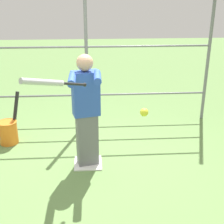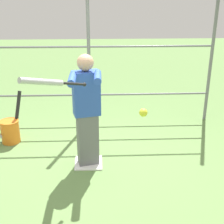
{
  "view_description": "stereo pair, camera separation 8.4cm",
  "coord_description": "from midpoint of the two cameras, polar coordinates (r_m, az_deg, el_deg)",
  "views": [
    {
      "loc": [
        -0.09,
        4.02,
        2.44
      ],
      "look_at": [
        -0.34,
        0.31,
        0.94
      ],
      "focal_mm": 50.0,
      "sensor_mm": 36.0,
      "label": 1
    },
    {
      "loc": [
        -0.17,
        4.03,
        2.44
      ],
      "look_at": [
        -0.34,
        0.31,
        0.94
      ],
      "focal_mm": 50.0,
      "sensor_mm": 36.0,
      "label": 2
    }
  ],
  "objects": [
    {
      "name": "batter",
      "position": [
        4.3,
        -4.09,
        0.64
      ],
      "size": [
        0.41,
        0.62,
        1.63
      ],
      "color": "slate",
      "rests_on": "ground"
    },
    {
      "name": "ground_plane",
      "position": [
        4.71,
        -3.79,
        -9.37
      ],
      "size": [
        24.0,
        24.0,
        0.0
      ],
      "primitive_type": "plane",
      "color": "#608447"
    },
    {
      "name": "fence_backstop",
      "position": [
        5.71,
        -3.87,
        11.81
      ],
      "size": [
        4.58,
        0.06,
        2.89
      ],
      "color": "slate",
      "rests_on": "ground"
    },
    {
      "name": "bat_bucket",
      "position": [
        5.47,
        -17.86,
        -3.13
      ],
      "size": [
        0.77,
        0.6,
        0.84
      ],
      "color": "orange",
      "rests_on": "ground"
    },
    {
      "name": "softball_in_flight",
      "position": [
        3.55,
        6.43,
        -0.11
      ],
      "size": [
        0.1,
        0.1,
        0.1
      ],
      "color": "yellow"
    },
    {
      "name": "home_plate",
      "position": [
        4.7,
        -3.8,
        -9.26
      ],
      "size": [
        0.4,
        0.4,
        0.02
      ],
      "color": "white",
      "rests_on": "ground"
    },
    {
      "name": "baseball_bat_swinging",
      "position": [
        3.37,
        -10.99,
        5.38
      ],
      "size": [
        0.66,
        0.68,
        0.29
      ],
      "color": "black"
    }
  ]
}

